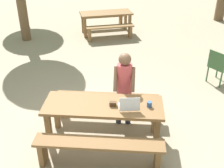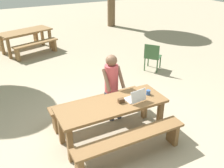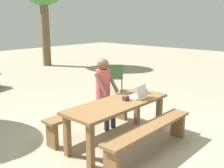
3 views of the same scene
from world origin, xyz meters
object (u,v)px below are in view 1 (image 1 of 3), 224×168
at_px(picnic_table_front, 103,110).
at_px(plastic_chair, 219,66).
at_px(laptop, 129,105).
at_px(person_seated, 124,83).
at_px(small_pouch, 113,104).
at_px(coffee_mug, 149,104).
at_px(picnic_table_mid, 106,16).

height_order(picnic_table_front, plastic_chair, plastic_chair).
distance_m(picnic_table_front, laptop, 0.47).
xyz_separation_m(laptop, person_seated, (-0.11, 0.71, 0.02)).
bearing_deg(person_seated, small_pouch, -103.60).
distance_m(laptop, coffee_mug, 0.34).
bearing_deg(coffee_mug, person_seated, 124.42).
distance_m(small_pouch, coffee_mug, 0.60).
relative_size(person_seated, picnic_table_mid, 0.72).
bearing_deg(picnic_table_mid, person_seated, -98.15).
xyz_separation_m(small_pouch, plastic_chair, (2.32, 2.28, -0.32)).
height_order(small_pouch, person_seated, person_seated).
distance_m(small_pouch, person_seated, 0.68).
height_order(picnic_table_front, coffee_mug, coffee_mug).
bearing_deg(person_seated, picnic_table_mid, 99.28).
height_order(picnic_table_front, picnic_table_mid, picnic_table_mid).
bearing_deg(coffee_mug, picnic_table_front, 178.90).
relative_size(picnic_table_front, laptop, 5.54).
relative_size(coffee_mug, picnic_table_mid, 0.05).
bearing_deg(coffee_mug, picnic_table_mid, 102.48).
relative_size(laptop, coffee_mug, 3.98).
bearing_deg(laptop, small_pouch, -19.28).
bearing_deg(picnic_table_mid, picnic_table_front, -102.35).
height_order(picnic_table_front, person_seated, person_seated).
relative_size(small_pouch, coffee_mug, 1.22).
relative_size(laptop, picnic_table_mid, 0.19).
bearing_deg(plastic_chair, laptop, 99.22).
xyz_separation_m(picnic_table_front, plastic_chair, (2.49, 2.24, -0.17)).
xyz_separation_m(coffee_mug, picnic_table_mid, (-1.27, 5.72, -0.14)).
bearing_deg(person_seated, picnic_table_front, -117.49).
bearing_deg(plastic_chair, person_seated, 87.44).
bearing_deg(small_pouch, picnic_table_front, 168.04).
xyz_separation_m(small_pouch, picnic_table_mid, (-0.67, 5.74, -0.13)).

